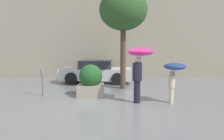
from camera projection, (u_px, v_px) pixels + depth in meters
name	position (u px, v px, depth m)	size (l,w,h in m)	color
ground_plane	(98.00, 103.00, 8.03)	(40.00, 40.00, 0.00)	slate
building_facade	(102.00, 32.00, 14.15)	(18.00, 0.30, 6.00)	#9E937F
planter_box	(91.00, 81.00, 9.11)	(1.09, 0.97, 1.34)	#9E9384
person_adult	(139.00, 60.00, 7.99)	(0.96, 0.96, 2.04)	#1E1E2D
person_child	(174.00, 71.00, 7.91)	(0.79, 0.79, 1.49)	beige
parked_car_near	(96.00, 72.00, 12.59)	(4.18, 2.19, 1.28)	silver
street_tree	(123.00, 11.00, 10.36)	(2.30, 2.30, 4.77)	brown
parking_meter	(42.00, 76.00, 9.04)	(0.14, 0.14, 1.18)	#595B60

